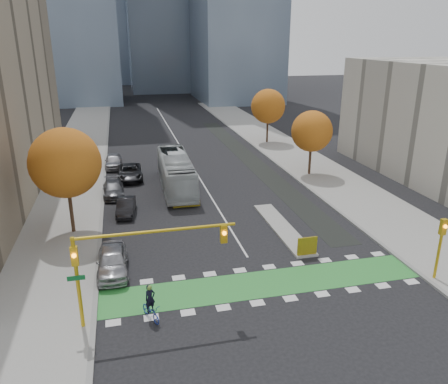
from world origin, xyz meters
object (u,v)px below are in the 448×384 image
tree_east_near (312,131)px  bus (176,172)px  parked_car_d (130,172)px  cyclist (151,308)px  traffic_signal_west (128,254)px  tree_west (65,163)px  traffic_signal_east (441,240)px  tree_east_far (268,106)px  parked_car_a (112,261)px  parked_car_c (113,189)px  parked_car_e (113,161)px  hazard_board (307,246)px  parked_car_b (126,207)px

tree_east_near → bus: (-14.85, -1.10, -3.17)m
parked_car_d → cyclist: bearing=-89.6°
traffic_signal_west → cyclist: (0.93, 0.01, -3.35)m
tree_west → traffic_signal_east: tree_west is taller
tree_west → tree_east_far: bearing=46.7°
parked_car_d → tree_west: bearing=-110.2°
traffic_signal_west → bus: 22.13m
parked_car_a → parked_car_c: parked_car_a is taller
bus → traffic_signal_west: bearing=-101.9°
bus → parked_car_e: (-6.15, 9.10, -0.89)m
parked_car_c → bus: bearing=7.3°
tree_east_near → parked_car_d: (-19.29, 3.00, -4.10)m
tree_east_near → bus: size_ratio=0.58×
hazard_board → parked_car_c: 20.46m
traffic_signal_west → traffic_signal_east: size_ratio=2.08×
parked_car_e → hazard_board: bearing=-62.1°
tree_west → parked_car_c: bearing=69.4°
traffic_signal_west → parked_car_d: size_ratio=1.55×
traffic_signal_west → cyclist: bearing=0.7°
cyclist → bus: 21.83m
parked_car_a → parked_car_e: bearing=90.8°
hazard_board → parked_car_e: parked_car_e is taller
traffic_signal_west → hazard_board: bearing=21.5°
traffic_signal_east → parked_car_a: 20.38m
bus → parked_car_d: 6.12m
bus → parked_car_a: bus is taller
tree_west → tree_east_far: (24.50, 26.00, -0.38)m
traffic_signal_east → bus: 25.25m
tree_east_far → parked_car_e: tree_east_far is taller
parked_car_c → parked_car_a: bearing=-91.1°
parked_car_c → parked_car_e: parked_car_e is taller
traffic_signal_east → parked_car_b: (-18.43, 15.51, -2.06)m
parked_car_d → tree_east_far: bearing=33.0°
tree_west → traffic_signal_west: bearing=-72.0°
hazard_board → tree_west: (-16.00, 7.80, 4.82)m
parked_car_d → parked_car_e: (-1.71, 5.00, 0.04)m
parked_car_a → parked_car_e: size_ratio=1.02×
traffic_signal_east → bus: bearing=121.9°
bus → parked_car_e: 11.02m
tree_east_far → parked_car_b: tree_east_far is taller
tree_west → parked_car_d: bearing=70.1°
tree_east_near → traffic_signal_east: 22.66m
parked_car_c → parked_car_e: 10.00m
parked_car_a → parked_car_d: parked_car_a is taller
tree_west → parked_car_d: 14.66m
parked_car_d → hazard_board: bearing=-61.8°
tree_east_near → parked_car_d: tree_east_near is taller
parked_car_d → parked_car_e: parked_car_e is taller
hazard_board → parked_car_a: bearing=176.1°
tree_east_near → bus: 15.22m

